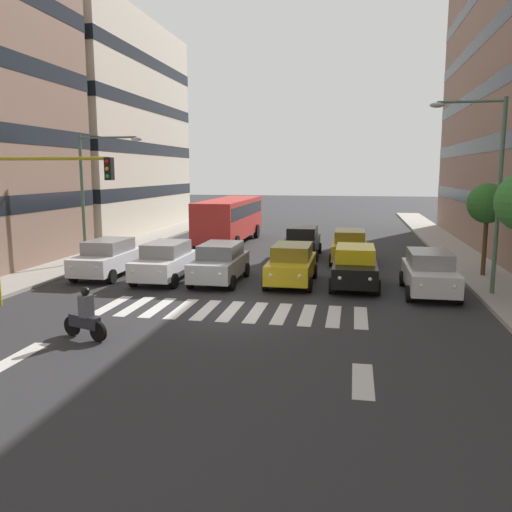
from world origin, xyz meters
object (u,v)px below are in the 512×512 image
Objects in this scene: car_row2_0 at (350,246)px; street_tree_1 at (487,204)px; car_0 at (429,272)px; car_row2_1 at (302,242)px; bus_behind_traffic at (230,216)px; street_lamp_right at (93,184)px; car_3 at (220,262)px; car_2 at (292,264)px; street_lamp_left at (488,177)px; car_1 at (355,266)px; car_4 at (165,261)px; traffic_light_gantry at (27,204)px; car_5 at (108,258)px; motorcycle_with_rider at (85,318)px.

street_tree_1 is at bearing 151.53° from car_row2_0.
car_0 is 10.26m from car_row2_1.
bus_behind_traffic reaches higher than car_0.
car_3 is at bearing 158.99° from street_lamp_right.
bus_behind_traffic is (8.10, -6.15, 0.97)m from car_row2_0.
car_2 is 8.53m from street_lamp_left.
car_1 is 5.88m from car_3.
car_1 is 1.00× the size of car_4.
traffic_light_gantry is 19.26m from street_tree_1.
car_row2_0 is 0.60× the size of street_lamp_left.
street_lamp_right is at bearing -11.49° from car_1.
car_row2_0 is 16.52m from traffic_light_gantry.
street_tree_1 reaches higher than car_2.
street_tree_1 is at bearing 152.40° from car_row2_1.
car_5 is 1.06× the size of street_tree_1.
street_tree_1 is (-13.56, -11.59, 2.76)m from motorcycle_with_rider.
bus_behind_traffic is (5.67, -12.32, 0.97)m from car_2.
car_3 is at bearing 177.03° from car_5.
car_1 and car_4 have the same top height.
car_0 is 15.41m from traffic_light_gantry.
car_1 is at bearing -178.41° from car_4.
car_5 is 6.39m from traffic_light_gantry.
street_lamp_right is at bearing 25.28° from car_row2_1.
car_4 is 12.66m from bus_behind_traffic.
car_row2_1 is 0.81× the size of traffic_light_gantry.
traffic_light_gantry is (3.72, -3.08, 3.09)m from motorcycle_with_rider.
car_1 is 2.72× the size of motorcycle_with_rider.
motorcycle_with_rider is at bearing 91.71° from bus_behind_traffic.
bus_behind_traffic is at bearing -88.29° from motorcycle_with_rider.
bus_behind_traffic reaches higher than car_2.
car_1 is 1.00× the size of car_3.
car_3 reaches higher than motorcycle_with_rider.
street_lamp_left reaches higher than motorcycle_with_rider.
traffic_light_gantry is at bearing 26.22° from street_tree_1.
street_lamp_right is (16.16, -3.55, 3.36)m from car_0.
traffic_light_gantry reaches higher than car_1.
car_row2_0 is at bearing -141.36° from car_4.
street_tree_1 reaches higher than car_1.
car_row2_0 is 1.06× the size of street_tree_1.
car_1 is 1.00× the size of car_2.
street_lamp_right is at bearing -21.01° from car_3.
car_0 reaches higher than motorcycle_with_rider.
car_row2_1 is at bearing -68.44° from car_1.
car_row2_1 is 7.33m from bus_behind_traffic.
street_lamp_right is at bearing -31.03° from car_4.
car_0 is 1.00× the size of car_row2_0.
car_2 is 3.17m from car_3.
car_5 is at bearing 9.23° from street_tree_1.
street_lamp_left reaches higher than car_row2_0.
street_lamp_right reaches higher than car_5.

